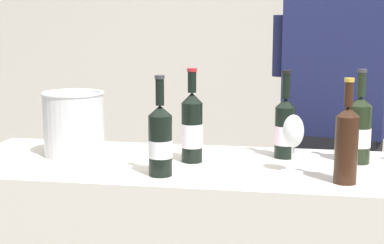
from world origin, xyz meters
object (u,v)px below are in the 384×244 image
wine_bottle_3 (285,127)px  wine_bottle_5 (346,143)px  wine_bottle_0 (359,130)px  wine_bottle_1 (192,127)px  person_server (334,150)px  wine_bottle_2 (160,140)px  ice_bucket (74,123)px  wine_glass (293,134)px

wine_bottle_3 → wine_bottle_5: (0.19, -0.31, 0.01)m
wine_bottle_0 → wine_bottle_1: 0.60m
wine_bottle_5 → person_server: person_server is taller
wine_bottle_0 → wine_bottle_1: size_ratio=1.00×
wine_bottle_2 → ice_bucket: bearing=149.0°
wine_glass → wine_bottle_1: bearing=166.5°
wine_bottle_1 → wine_glass: (0.36, -0.09, 0.01)m
wine_bottle_5 → ice_bucket: bearing=167.2°
wine_bottle_1 → wine_bottle_3: 0.35m
wine_bottle_5 → wine_glass: wine_bottle_5 is taller
wine_glass → person_server: person_server is taller
wine_bottle_0 → person_server: bearing=94.1°
wine_bottle_3 → wine_bottle_5: size_ratio=0.99×
wine_bottle_0 → wine_bottle_5: (-0.07, -0.28, 0.01)m
wine_bottle_1 → ice_bucket: wine_bottle_1 is taller
wine_bottle_0 → wine_bottle_2: 0.72m
wine_bottle_5 → ice_bucket: (-0.98, 0.22, -0.01)m
ice_bucket → person_server: size_ratio=0.14×
person_server → wine_bottle_3: bearing=-112.6°
wine_bottle_1 → ice_bucket: size_ratio=1.40×
wine_bottle_0 → wine_bottle_3: (-0.26, 0.04, -0.01)m
wine_bottle_2 → wine_bottle_5: same height
wine_bottle_3 → ice_bucket: 0.79m
wine_bottle_0 → ice_bucket: 1.05m
wine_bottle_0 → wine_bottle_2: wine_bottle_0 is taller
wine_bottle_0 → ice_bucket: bearing=-177.0°
wine_bottle_0 → wine_bottle_3: size_ratio=1.03×
wine_glass → ice_bucket: 0.82m
wine_bottle_5 → ice_bucket: size_ratio=1.37×
wine_bottle_2 → wine_bottle_0: bearing=23.5°
wine_bottle_0 → wine_bottle_2: bearing=-156.5°
wine_glass → ice_bucket: ice_bucket is taller
wine_bottle_3 → ice_bucket: size_ratio=1.35×
ice_bucket → wine_bottle_1: bearing=-3.8°
person_server → ice_bucket: bearing=-148.4°
wine_glass → person_server: size_ratio=0.11×
wine_bottle_2 → wine_glass: (0.43, 0.12, 0.01)m
wine_bottle_2 → person_server: size_ratio=0.19×
wine_bottle_0 → wine_bottle_3: bearing=172.3°
person_server → wine_bottle_2: bearing=-126.0°
wine_bottle_1 → person_server: bearing=49.8°
ice_bucket → person_server: 1.20m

